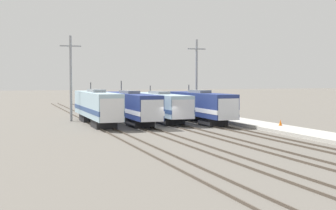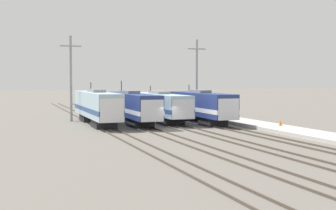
# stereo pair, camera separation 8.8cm
# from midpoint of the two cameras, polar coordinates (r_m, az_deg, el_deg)

# --- Properties ---
(ground_plane) EXTENTS (400.00, 400.00, 0.00)m
(ground_plane) POSITION_cam_midpoint_polar(r_m,az_deg,el_deg) (50.34, 0.15, -3.02)
(ground_plane) COLOR #666059
(rail_pair_far_left) EXTENTS (1.51, 120.00, 0.15)m
(rail_pair_far_left) POSITION_cam_midpoint_polar(r_m,az_deg,el_deg) (48.62, -6.90, -3.17)
(rail_pair_far_left) COLOR #4C4238
(rail_pair_far_left) RESTS_ON ground_plane
(rail_pair_center_left) EXTENTS (1.51, 120.00, 0.15)m
(rail_pair_center_left) POSITION_cam_midpoint_polar(r_m,az_deg,el_deg) (49.68, -2.14, -3.02)
(rail_pair_center_left) COLOR #4C4238
(rail_pair_center_left) RESTS_ON ground_plane
(rail_pair_center_right) EXTENTS (1.51, 120.00, 0.15)m
(rail_pair_center_right) POSITION_cam_midpoint_polar(r_m,az_deg,el_deg) (51.06, 2.39, -2.86)
(rail_pair_center_right) COLOR #4C4238
(rail_pair_center_right) RESTS_ON ground_plane
(rail_pair_far_right) EXTENTS (1.51, 120.00, 0.15)m
(rail_pair_far_right) POSITION_cam_midpoint_polar(r_m,az_deg,el_deg) (52.75, 6.65, -2.68)
(rail_pair_far_right) COLOR #4C4238
(rail_pair_far_right) RESTS_ON ground_plane
(locomotive_far_left) EXTENTS (2.75, 17.67, 5.03)m
(locomotive_far_left) POSITION_cam_midpoint_polar(r_m,az_deg,el_deg) (56.38, -8.67, -0.18)
(locomotive_far_left) COLOR #232326
(locomotive_far_left) RESTS_ON ground_plane
(locomotive_center_left) EXTENTS (2.74, 19.34, 5.25)m
(locomotive_center_left) POSITION_cam_midpoint_polar(r_m,az_deg,el_deg) (57.76, -4.64, -0.17)
(locomotive_center_left) COLOR black
(locomotive_center_left) RESTS_ON ground_plane
(locomotive_center_right) EXTENTS (2.93, 17.56, 4.57)m
(locomotive_center_right) POSITION_cam_midpoint_polar(r_m,az_deg,el_deg) (60.04, -1.02, -0.10)
(locomotive_center_right) COLOR #232326
(locomotive_center_right) RESTS_ON ground_plane
(locomotive_far_right) EXTENTS (2.74, 16.35, 4.71)m
(locomotive_far_right) POSITION_cam_midpoint_polar(r_m,az_deg,el_deg) (58.31, 3.96, -0.11)
(locomotive_far_right) COLOR black
(locomotive_far_right) RESTS_ON ground_plane
(catenary_tower_left) EXTENTS (2.71, 0.33, 11.02)m
(catenary_tower_left) POSITION_cam_midpoint_polar(r_m,az_deg,el_deg) (61.52, -11.82, 3.38)
(catenary_tower_left) COLOR gray
(catenary_tower_left) RESTS_ON ground_plane
(catenary_tower_right) EXTENTS (2.71, 0.33, 11.02)m
(catenary_tower_right) POSITION_cam_midpoint_polar(r_m,az_deg,el_deg) (66.09, 3.46, 3.42)
(catenary_tower_right) COLOR gray
(catenary_tower_right) RESTS_ON ground_plane
(platform) EXTENTS (4.00, 120.00, 0.36)m
(platform) POSITION_cam_midpoint_polar(r_m,az_deg,el_deg) (54.87, 10.93, -2.39)
(platform) COLOR #B7B5AD
(platform) RESTS_ON ground_plane
(traffic_cone) EXTENTS (0.38, 0.38, 0.66)m
(traffic_cone) POSITION_cam_midpoint_polar(r_m,az_deg,el_deg) (52.49, 13.50, -2.11)
(traffic_cone) COLOR orange
(traffic_cone) RESTS_ON platform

